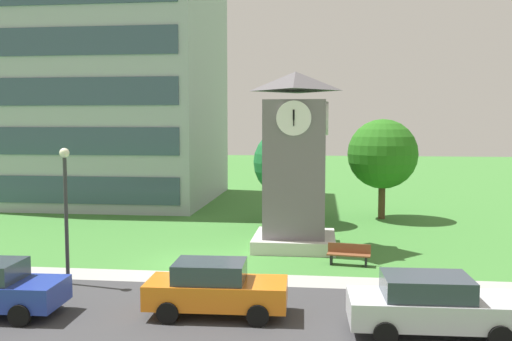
{
  "coord_description": "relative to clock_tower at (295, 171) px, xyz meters",
  "views": [
    {
      "loc": [
        5.19,
        -22.61,
        5.95
      ],
      "look_at": [
        1.99,
        4.65,
        3.6
      ],
      "focal_mm": 38.8,
      "sensor_mm": 36.0,
      "label": 1
    }
  ],
  "objects": [
    {
      "name": "park_bench",
      "position": [
        2.42,
        -3.11,
        -3.21
      ],
      "size": [
        1.85,
        0.74,
        0.88
      ],
      "color": "brown",
      "rests_on": "ground"
    },
    {
      "name": "parked_car_silver",
      "position": [
        4.37,
        -10.62,
        -2.81
      ],
      "size": [
        4.85,
        2.18,
        1.69
      ],
      "color": "silver",
      "rests_on": "ground"
    },
    {
      "name": "office_building",
      "position": [
        -15.0,
        15.33,
        5.93
      ],
      "size": [
        15.8,
        14.67,
        19.2
      ],
      "color": "#9EA8B2",
      "rests_on": "ground"
    },
    {
      "name": "kerb_strip",
      "position": [
        -3.98,
        -5.75,
        -3.67
      ],
      "size": [
        120.0,
        1.6,
        0.01
      ],
      "primitive_type": "cube",
      "color": "#9E9E99",
      "rests_on": "ground"
    },
    {
      "name": "ground_plane",
      "position": [
        -3.98,
        -3.64,
        -3.67
      ],
      "size": [
        160.0,
        160.0,
        0.0
      ],
      "primitive_type": "plane",
      "color": "#3D7A33"
    },
    {
      "name": "street_lamp",
      "position": [
        -8.07,
        -7.12,
        -0.48
      ],
      "size": [
        0.36,
        0.36,
        5.05
      ],
      "color": "#333338",
      "rests_on": "ground"
    },
    {
      "name": "clock_tower",
      "position": [
        0.0,
        0.0,
        0.0
      ],
      "size": [
        3.85,
        3.85,
        8.38
      ],
      "color": "slate",
      "rests_on": "ground"
    },
    {
      "name": "tree_streetside",
      "position": [
        5.02,
        8.66,
        0.37
      ],
      "size": [
        4.32,
        4.32,
        6.22
      ],
      "color": "#513823",
      "rests_on": "ground"
    },
    {
      "name": "tree_near_tower",
      "position": [
        -0.71,
        6.26,
        -0.03
      ],
      "size": [
        4.11,
        4.11,
        5.71
      ],
      "color": "#513823",
      "rests_on": "ground"
    },
    {
      "name": "street_asphalt",
      "position": [
        -3.98,
        -10.15,
        -3.67
      ],
      "size": [
        120.0,
        7.2,
        0.01
      ],
      "primitive_type": "cube",
      "color": "#38383A",
      "rests_on": "ground"
    },
    {
      "name": "parked_car_orange",
      "position": [
        -2.0,
        -9.76,
        -2.81
      ],
      "size": [
        4.39,
        2.06,
        1.69
      ],
      "color": "orange",
      "rests_on": "ground"
    }
  ]
}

